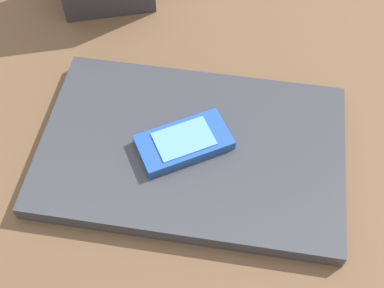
# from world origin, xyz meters

# --- Properties ---
(desk_surface) EXTENTS (1.20, 0.80, 0.03)m
(desk_surface) POSITION_xyz_m (0.00, 0.00, 0.01)
(desk_surface) COLOR brown
(desk_surface) RESTS_ON ground
(laptop_closed) EXTENTS (0.37, 0.28, 0.02)m
(laptop_closed) POSITION_xyz_m (0.05, 0.01, 0.04)
(laptop_closed) COLOR #33353D
(laptop_closed) RESTS_ON desk_surface
(cell_phone_on_laptop) EXTENTS (0.11, 0.08, 0.01)m
(cell_phone_on_laptop) POSITION_xyz_m (0.04, 0.01, 0.06)
(cell_phone_on_laptop) COLOR #1E479E
(cell_phone_on_laptop) RESTS_ON laptop_closed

